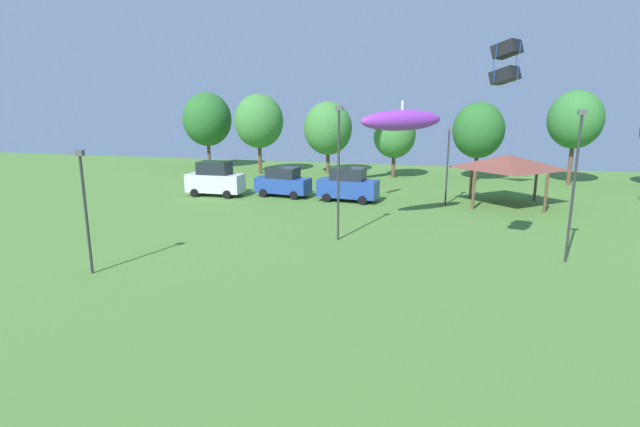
# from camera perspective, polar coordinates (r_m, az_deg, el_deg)

# --- Properties ---
(kite_flying_2) EXTENTS (1.38, 1.34, 1.81)m
(kite_flying_2) POSITION_cam_1_polar(r_m,az_deg,el_deg) (22.77, 20.48, 15.86)
(kite_flying_2) COLOR black
(kite_flying_3) EXTENTS (4.94, 4.43, 1.72)m
(kite_flying_3) POSITION_cam_1_polar(r_m,az_deg,el_deg) (29.50, 9.35, 10.47)
(kite_flying_3) COLOR purple
(parked_car_leftmost) EXTENTS (4.36, 1.94, 2.69)m
(parked_car_leftmost) POSITION_cam_1_polar(r_m,az_deg,el_deg) (39.64, -11.91, 3.85)
(parked_car_leftmost) COLOR silver
(parked_car_leftmost) RESTS_ON ground
(parked_car_second_from_left) EXTENTS (4.37, 2.35, 2.28)m
(parked_car_second_from_left) POSITION_cam_1_polar(r_m,az_deg,el_deg) (38.66, -4.24, 3.60)
(parked_car_second_from_left) COLOR #234299
(parked_car_second_from_left) RESTS_ON ground
(parked_car_third_from_left) EXTENTS (4.54, 2.31, 2.51)m
(parked_car_third_from_left) POSITION_cam_1_polar(r_m,az_deg,el_deg) (36.78, 3.21, 3.29)
(parked_car_third_from_left) COLOR #234299
(parked_car_third_from_left) RESTS_ON ground
(park_pavilion) EXTENTS (5.93, 5.26, 3.60)m
(park_pavilion) POSITION_cam_1_polar(r_m,az_deg,el_deg) (37.55, 20.69, 5.53)
(park_pavilion) COLOR brown
(park_pavilion) RESTS_ON ground
(light_post_0) EXTENTS (0.36, 0.20, 7.07)m
(light_post_0) POSITION_cam_1_polar(r_m,az_deg,el_deg) (26.15, 2.13, 5.35)
(light_post_0) COLOR #2D2D33
(light_post_0) RESTS_ON ground
(light_post_1) EXTENTS (0.36, 0.20, 6.96)m
(light_post_1) POSITION_cam_1_polar(r_m,az_deg,el_deg) (25.15, 27.09, 3.50)
(light_post_1) COLOR #2D2D33
(light_post_1) RESTS_ON ground
(light_post_2) EXTENTS (0.36, 0.20, 5.43)m
(light_post_2) POSITION_cam_1_polar(r_m,az_deg,el_deg) (36.41, 14.38, 5.80)
(light_post_2) COLOR #2D2D33
(light_post_2) RESTS_ON ground
(light_post_3) EXTENTS (0.36, 0.20, 5.36)m
(light_post_3) POSITION_cam_1_polar(r_m,az_deg,el_deg) (23.27, -25.27, 0.96)
(light_post_3) COLOR #2D2D33
(light_post_3) RESTS_ON ground
(treeline_tree_0) EXTENTS (5.19, 5.19, 8.08)m
(treeline_tree_0) POSITION_cam_1_polar(r_m,az_deg,el_deg) (56.05, -12.76, 10.45)
(treeline_tree_0) COLOR brown
(treeline_tree_0) RESTS_ON ground
(treeline_tree_1) EXTENTS (4.84, 4.84, 7.90)m
(treeline_tree_1) POSITION_cam_1_polar(r_m,az_deg,el_deg) (50.68, -6.99, 10.43)
(treeline_tree_1) COLOR brown
(treeline_tree_1) RESTS_ON ground
(treeline_tree_2) EXTENTS (4.79, 4.79, 7.16)m
(treeline_tree_2) POSITION_cam_1_polar(r_m,az_deg,el_deg) (50.35, 0.92, 9.70)
(treeline_tree_2) COLOR brown
(treeline_tree_2) RESTS_ON ground
(treeline_tree_3) EXTENTS (3.96, 3.96, 6.24)m
(treeline_tree_3) POSITION_cam_1_polar(r_m,az_deg,el_deg) (48.07, 8.50, 8.85)
(treeline_tree_3) COLOR brown
(treeline_tree_3) RESTS_ON ground
(treeline_tree_4) EXTENTS (4.62, 4.62, 7.14)m
(treeline_tree_4) POSITION_cam_1_polar(r_m,az_deg,el_deg) (48.26, 17.65, 9.05)
(treeline_tree_4) COLOR brown
(treeline_tree_4) RESTS_ON ground
(treeline_tree_5) EXTENTS (4.51, 4.51, 8.15)m
(treeline_tree_5) POSITION_cam_1_polar(r_m,az_deg,el_deg) (48.64, 27.15, 9.52)
(treeline_tree_5) COLOR brown
(treeline_tree_5) RESTS_ON ground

